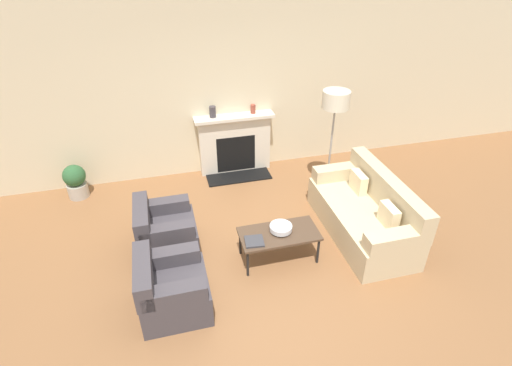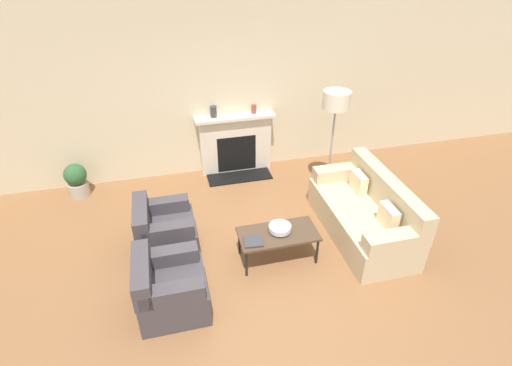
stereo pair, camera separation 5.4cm
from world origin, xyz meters
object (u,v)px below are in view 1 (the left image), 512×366
coffee_table (279,235)px  book (254,241)px  floor_lamp (335,109)px  armchair_near (171,289)px  potted_plant (76,181)px  fireplace (235,144)px  bowl (281,228)px  armchair_far (164,232)px  couch (366,213)px  mantel_vase_center_left (253,109)px  mantel_vase_left (213,112)px

coffee_table → book: book is taller
coffee_table → floor_lamp: size_ratio=0.60×
armchair_near → potted_plant: 2.91m
fireplace → armchair_near: (-1.32, -2.81, -0.21)m
bowl → armchair_far: bearing=160.2°
book → armchair_near: bearing=-153.7°
floor_lamp → potted_plant: 4.11m
armchair_far → bowl: (1.40, -0.51, 0.17)m
armchair_far → book: size_ratio=3.04×
couch → potted_plant: (-3.93, 1.95, -0.03)m
armchair_far → coffee_table: (1.37, -0.53, 0.08)m
book → potted_plant: bearing=141.8°
fireplace → armchair_far: size_ratio=1.77×
armchair_far → mantel_vase_center_left: mantel_vase_center_left is taller
armchair_near → bowl: 1.50m
potted_plant → armchair_far: bearing=-52.2°
mantel_vase_left → potted_plant: bearing=-174.8°
mantel_vase_left → book: bearing=-88.6°
potted_plant → fireplace: bearing=4.2°
armchair_near → bowl: bearing=-70.5°
couch → floor_lamp: size_ratio=1.10×
armchair_far → mantel_vase_left: (0.98, 1.82, 0.82)m
armchair_near → armchair_far: size_ratio=1.00×
armchair_far → book: bearing=-121.1°
mantel_vase_center_left → potted_plant: 3.02m
mantel_vase_center_left → potted_plant: size_ratio=0.27×
couch → coffee_table: size_ratio=1.85×
couch → bowl: 1.29m
fireplace → mantel_vase_center_left: (0.33, 0.02, 0.60)m
couch → mantel_vase_center_left: (-1.03, 2.15, 0.78)m
couch → mantel_vase_left: mantel_vase_left is taller
coffee_table → bowl: size_ratio=3.52×
armchair_near → armchair_far: bearing=0.0°
couch → bowl: (-1.27, -0.18, 0.15)m
fireplace → mantel_vase_left: mantel_vase_left is taller
armchair_far → floor_lamp: floor_lamp is taller
mantel_vase_left → mantel_vase_center_left: mantel_vase_left is taller
mantel_vase_center_left → book: bearing=-104.0°
armchair_far → potted_plant: bearing=37.8°
couch → mantel_vase_left: 2.85m
armchair_near → bowl: armchair_near is taller
bowl → mantel_vase_left: 2.46m
bowl → mantel_vase_center_left: size_ratio=1.91×
couch → armchair_near: size_ratio=2.44×
fireplace → book: size_ratio=5.39×
armchair_far → bowl: armchair_far is taller
couch → fireplace: bearing=-147.6°
couch → coffee_table: 1.32m
bowl → mantel_vase_center_left: (0.24, 2.33, 0.64)m
armchair_near → coffee_table: (1.37, 0.47, 0.08)m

